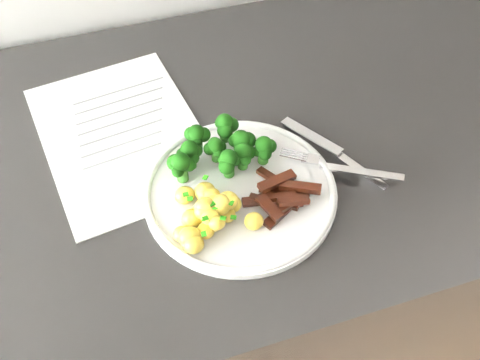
# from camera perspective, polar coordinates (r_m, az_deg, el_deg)

# --- Properties ---
(counter) EXTENTS (2.49, 0.62, 0.93)m
(counter) POSITION_cam_1_polar(r_m,az_deg,el_deg) (1.18, 1.46, -11.05)
(counter) COLOR black
(counter) RESTS_ON ground
(recipe_paper) EXTENTS (0.26, 0.34, 0.00)m
(recipe_paper) POSITION_cam_1_polar(r_m,az_deg,el_deg) (0.82, -12.16, 4.67)
(recipe_paper) COLOR silver
(recipe_paper) RESTS_ON counter
(plate) EXTENTS (0.26, 0.26, 0.01)m
(plate) POSITION_cam_1_polar(r_m,az_deg,el_deg) (0.72, 0.00, -1.13)
(plate) COLOR white
(plate) RESTS_ON counter
(broccoli) EXTENTS (0.15, 0.09, 0.06)m
(broccoli) POSITION_cam_1_polar(r_m,az_deg,el_deg) (0.73, -1.93, 3.35)
(broccoli) COLOR #235B18
(broccoli) RESTS_ON plate
(potatoes) EXTENTS (0.11, 0.10, 0.04)m
(potatoes) POSITION_cam_1_polar(r_m,az_deg,el_deg) (0.68, -3.11, -3.41)
(potatoes) COLOR #E7CC54
(potatoes) RESTS_ON plate
(beef_strips) EXTENTS (0.10, 0.09, 0.03)m
(beef_strips) POSITION_cam_1_polar(r_m,az_deg,el_deg) (0.71, 4.28, -1.73)
(beef_strips) COLOR black
(beef_strips) RESTS_ON plate
(fork) EXTENTS (0.14, 0.11, 0.02)m
(fork) POSITION_cam_1_polar(r_m,az_deg,el_deg) (0.75, 10.73, 1.29)
(fork) COLOR silver
(fork) RESTS_ON plate
(knife) EXTENTS (0.10, 0.16, 0.02)m
(knife) POSITION_cam_1_polar(r_m,az_deg,el_deg) (0.77, 10.93, 1.94)
(knife) COLOR silver
(knife) RESTS_ON plate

